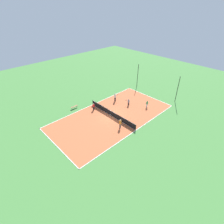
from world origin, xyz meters
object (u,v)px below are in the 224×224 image
(player_far_white, at_px, (115,97))
(player_baseline_gray, at_px, (129,102))
(player_center_orange, at_px, (120,123))
(tennis_net, at_px, (112,114))
(bench, at_px, (74,107))
(tennis_ball_midcourt, at_px, (114,133))
(player_far_green, at_px, (147,104))
(fence_post_back_left, at_px, (138,76))
(tennis_ball_near_net, at_px, (143,110))
(player_coach_red, at_px, (94,106))
(fence_post_back_right, at_px, (177,89))

(player_far_white, bearing_deg, player_baseline_gray, -51.36)
(player_center_orange, bearing_deg, tennis_net, 38.23)
(bench, distance_m, player_baseline_gray, 10.68)
(tennis_ball_midcourt, bearing_deg, player_far_green, 96.88)
(player_center_orange, relative_size, fence_post_back_left, 0.30)
(tennis_net, distance_m, player_center_orange, 3.68)
(tennis_net, height_order, tennis_ball_near_net, tennis_net)
(bench, xyz_separation_m, fence_post_back_left, (1.91, 16.68, 2.34))
(player_far_white, height_order, fence_post_back_left, fence_post_back_left)
(player_far_white, distance_m, player_center_orange, 8.99)
(tennis_net, xyz_separation_m, fence_post_back_left, (-5.11, 13.26, 2.16))
(player_far_white, height_order, tennis_ball_midcourt, player_far_white)
(player_center_orange, xyz_separation_m, fence_post_back_left, (-8.49, 14.64, 1.76))
(bench, bearing_deg, player_far_green, -41.95)
(player_coach_red, bearing_deg, tennis_net, -88.79)
(tennis_ball_midcourt, bearing_deg, player_far_white, 134.23)
(player_coach_red, distance_m, tennis_ball_midcourt, 8.00)
(player_baseline_gray, height_order, player_far_green, player_far_green)
(tennis_net, relative_size, fence_post_back_right, 2.05)
(tennis_ball_near_net, bearing_deg, tennis_net, -114.46)
(player_coach_red, bearing_deg, tennis_ball_near_net, -57.82)
(bench, bearing_deg, fence_post_back_right, -36.00)
(bench, height_order, player_coach_red, player_coach_red)
(tennis_net, xyz_separation_m, player_far_white, (-3.57, 4.31, 0.48))
(player_coach_red, height_order, fence_post_back_left, fence_post_back_left)
(tennis_ball_midcourt, bearing_deg, player_coach_red, 164.71)
(player_center_orange, distance_m, tennis_ball_midcourt, 2.00)
(player_coach_red, height_order, tennis_ball_midcourt, player_coach_red)
(tennis_net, distance_m, fence_post_back_right, 14.37)
(player_coach_red, distance_m, fence_post_back_left, 14.47)
(bench, xyz_separation_m, player_far_white, (3.45, 7.74, 0.66))
(player_baseline_gray, height_order, fence_post_back_right, fence_post_back_right)
(player_far_green, relative_size, player_center_orange, 0.83)
(tennis_net, xyz_separation_m, fence_post_back_right, (5.11, 13.26, 2.16))
(player_far_green, xyz_separation_m, player_center_orange, (0.93, -8.50, 0.17))
(player_far_white, bearing_deg, bench, -179.43)
(player_coach_red, relative_size, player_center_orange, 0.83)
(bench, distance_m, tennis_ball_midcourt, 10.71)
(player_far_green, bearing_deg, player_baseline_gray, -72.58)
(tennis_ball_near_net, xyz_separation_m, fence_post_back_right, (2.53, 7.59, 2.67))
(player_coach_red, relative_size, fence_post_back_right, 0.25)
(tennis_ball_midcourt, bearing_deg, bench, -178.49)
(player_far_white, bearing_deg, tennis_ball_near_net, -53.05)
(player_center_orange, height_order, fence_post_back_left, fence_post_back_left)
(player_coach_red, bearing_deg, fence_post_back_right, -45.88)
(player_baseline_gray, xyz_separation_m, player_far_white, (-3.02, -0.76, 0.27))
(tennis_net, distance_m, player_far_green, 7.53)
(bench, height_order, tennis_ball_near_net, bench)
(player_center_orange, bearing_deg, fence_post_back_right, -36.17)
(fence_post_back_right, bearing_deg, bench, -126.00)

